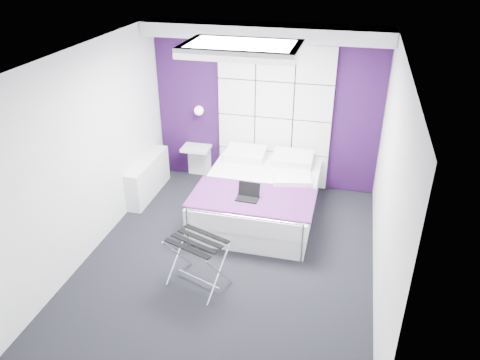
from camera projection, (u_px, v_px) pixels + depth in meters
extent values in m
plane|color=black|center=(230.00, 257.00, 6.06)|extent=(4.40, 4.40, 0.00)
plane|color=white|center=(228.00, 55.00, 4.85)|extent=(4.40, 4.40, 0.00)
plane|color=silver|center=(266.00, 107.00, 7.35)|extent=(3.60, 0.00, 3.60)
plane|color=silver|center=(90.00, 152.00, 5.84)|extent=(0.00, 4.40, 4.40)
plane|color=silver|center=(389.00, 185.00, 5.07)|extent=(0.00, 4.40, 4.40)
cube|color=#2B0D3B|center=(266.00, 108.00, 7.34)|extent=(3.58, 0.02, 2.58)
cube|color=white|center=(264.00, 31.00, 6.57)|extent=(3.58, 0.50, 0.20)
sphere|color=white|center=(200.00, 110.00, 7.49)|extent=(0.15, 0.15, 0.15)
cube|color=white|center=(148.00, 177.00, 7.40)|extent=(0.22, 1.20, 0.60)
cube|color=white|center=(259.00, 206.00, 6.92)|extent=(1.58, 1.97, 0.30)
cube|color=white|center=(259.00, 190.00, 6.80)|extent=(1.62, 2.01, 0.25)
cube|color=#4D195E|center=(252.00, 198.00, 6.31)|extent=(1.68, 0.89, 0.03)
cube|color=white|center=(196.00, 148.00, 7.78)|extent=(0.46, 0.35, 0.05)
cube|color=black|center=(197.00, 241.00, 5.32)|extent=(0.64, 0.47, 0.01)
cube|color=black|center=(248.00, 199.00, 6.25)|extent=(0.30, 0.21, 0.02)
cube|color=black|center=(249.00, 188.00, 6.29)|extent=(0.30, 0.01, 0.20)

